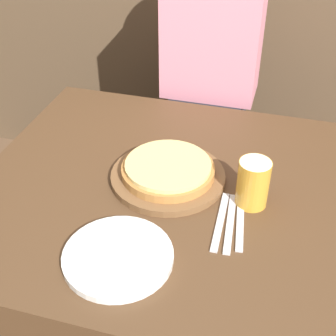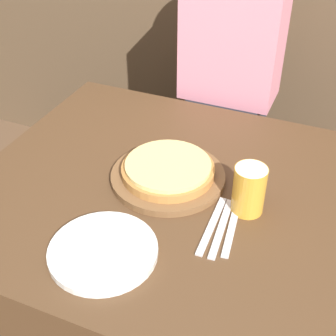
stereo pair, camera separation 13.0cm
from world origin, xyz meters
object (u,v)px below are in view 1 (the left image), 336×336
(dinner_knife, at_px, (230,223))
(spoon, at_px, (240,225))
(pizza_on_board, at_px, (168,172))
(diner_person, at_px, (209,105))
(fork, at_px, (220,221))
(beer_glass, at_px, (253,181))
(dinner_plate, at_px, (118,256))

(dinner_knife, distance_m, spoon, 0.02)
(pizza_on_board, bearing_deg, spoon, -30.43)
(spoon, xyz_separation_m, diner_person, (-0.23, 0.73, -0.08))
(dinner_knife, relative_size, diner_person, 0.17)
(pizza_on_board, distance_m, dinner_knife, 0.24)
(spoon, distance_m, diner_person, 0.77)
(spoon, height_order, diner_person, diner_person)
(pizza_on_board, height_order, fork, pizza_on_board)
(spoon, relative_size, diner_person, 0.14)
(dinner_knife, xyz_separation_m, spoon, (0.02, -0.00, 0.00))
(beer_glass, distance_m, spoon, 0.12)
(fork, distance_m, dinner_knife, 0.02)
(pizza_on_board, distance_m, dinner_plate, 0.32)
(dinner_plate, height_order, spoon, dinner_plate)
(fork, xyz_separation_m, dinner_knife, (0.02, 0.00, 0.00))
(dinner_plate, distance_m, dinner_knife, 0.30)
(pizza_on_board, bearing_deg, diner_person, 90.17)
(spoon, bearing_deg, dinner_plate, -143.45)
(spoon, bearing_deg, fork, 180.00)
(pizza_on_board, relative_size, dinner_knife, 1.47)
(spoon, bearing_deg, dinner_knife, 180.00)
(dinner_plate, bearing_deg, spoon, 36.55)
(pizza_on_board, distance_m, beer_glass, 0.25)
(pizza_on_board, distance_m, diner_person, 0.60)
(dinner_knife, xyz_separation_m, diner_person, (-0.20, 0.73, -0.08))
(dinner_knife, bearing_deg, pizza_on_board, 146.54)
(dinner_plate, relative_size, fork, 1.18)
(pizza_on_board, bearing_deg, fork, -37.08)
(beer_glass, height_order, fork, beer_glass)
(dinner_knife, bearing_deg, beer_glass, 67.84)
(beer_glass, bearing_deg, spoon, -98.11)
(pizza_on_board, relative_size, spoon, 1.73)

